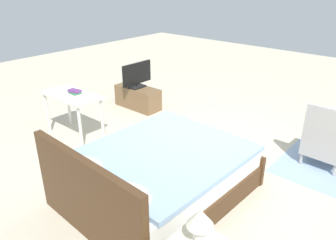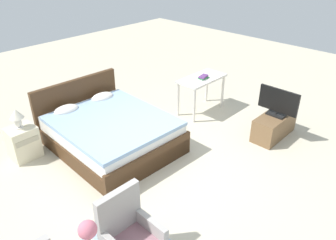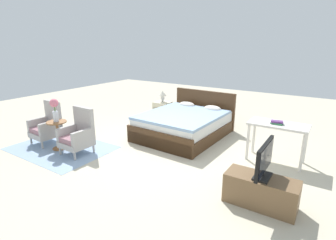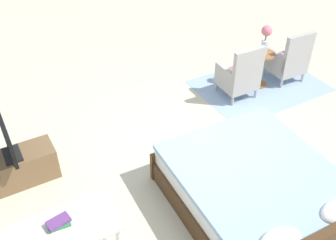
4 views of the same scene
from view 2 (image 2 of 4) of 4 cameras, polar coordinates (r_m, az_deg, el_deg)
name	(u,v)px [view 2 (image 2 of 4)]	position (r m, az deg, el deg)	size (l,w,h in m)	color
ground_plane	(162,170)	(5.21, -1.00, -8.72)	(16.00, 16.00, 0.00)	beige
bed	(109,131)	(5.71, -10.23, -1.91)	(1.77, 2.18, 0.96)	#472D19
armchair_by_window_right	(130,238)	(3.74, -6.59, -19.78)	(0.55, 0.55, 0.92)	#ADA8A3
flower_vase	(89,238)	(3.11, -13.62, -19.32)	(0.17, 0.17, 0.48)	silver
nightstand	(23,142)	(5.85, -23.91, -3.58)	(0.44, 0.41, 0.55)	beige
table_lamp	(16,116)	(5.63, -24.89, 0.64)	(0.22, 0.22, 0.33)	silver
tv_stand	(274,125)	(6.25, 17.97, -0.92)	(0.96, 0.40, 0.43)	brown
tv_flatscreen	(278,102)	(6.05, 18.65, 2.97)	(0.20, 0.72, 0.50)	black
vanity_desk	(202,83)	(6.69, 5.88, 6.47)	(1.04, 0.52, 0.75)	silver
book_stack	(203,77)	(6.59, 6.19, 7.44)	(0.22, 0.15, 0.06)	#337A47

